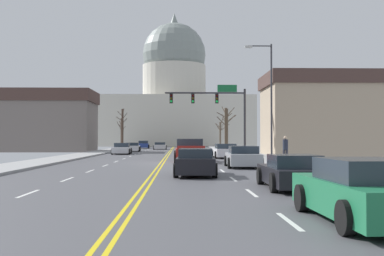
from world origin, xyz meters
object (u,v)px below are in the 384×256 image
(signal_gantry, at_px, (216,104))
(street_lamp_right, at_px, (268,92))
(sedan_oncoming_00, at_px, (122,149))
(sedan_oncoming_03, at_px, (143,145))
(sedan_near_02, at_px, (243,157))
(sedan_near_00, at_px, (225,151))
(pedestrian_00, at_px, (285,148))
(sedan_oncoming_01, at_px, (132,147))
(pickup_truck_near_01, at_px, (190,152))
(sedan_oncoming_02, at_px, (160,146))
(sedan_near_04, at_px, (292,173))
(sedan_near_05, at_px, (364,192))
(sedan_near_03, at_px, (195,163))

(signal_gantry, height_order, street_lamp_right, street_lamp_right)
(sedan_oncoming_00, xyz_separation_m, sedan_oncoming_03, (-0.01, 31.57, 0.04))
(sedan_near_02, bearing_deg, sedan_near_00, 89.16)
(street_lamp_right, xyz_separation_m, pedestrian_00, (0.13, -5.20, -4.13))
(street_lamp_right, xyz_separation_m, sedan_oncoming_01, (-13.03, 28.35, -4.68))
(pickup_truck_near_01, bearing_deg, sedan_near_00, 63.41)
(pickup_truck_near_01, xyz_separation_m, sedan_oncoming_02, (-3.83, 40.59, -0.21))
(sedan_near_04, relative_size, sedan_oncoming_03, 1.02)
(sedan_near_02, distance_m, pedestrian_00, 3.89)
(sedan_near_05, xyz_separation_m, pedestrian_00, (3.06, 21.14, 0.49))
(sedan_near_02, height_order, pedestrian_00, pedestrian_00)
(signal_gantry, distance_m, sedan_near_00, 6.50)
(sedan_oncoming_02, relative_size, sedan_oncoming_03, 0.97)
(sedan_near_04, bearing_deg, sedan_near_05, -90.65)
(sedan_near_03, distance_m, pedestrian_00, 10.62)
(street_lamp_right, distance_m, sedan_near_02, 9.32)
(sedan_near_00, bearing_deg, sedan_oncoming_00, 133.34)
(signal_gantry, distance_m, sedan_oncoming_02, 30.51)
(sedan_near_04, bearing_deg, sedan_near_02, 90.39)
(sedan_near_05, relative_size, pedestrian_00, 2.65)
(sedan_oncoming_01, bearing_deg, sedan_near_00, -65.50)
(street_lamp_right, bearing_deg, sedan_oncoming_00, 128.03)
(sedan_near_05, xyz_separation_m, sedan_oncoming_01, (-10.10, 54.68, -0.06))
(sedan_near_00, xyz_separation_m, sedan_near_02, (-0.19, -13.29, 0.00))
(pickup_truck_near_01, bearing_deg, street_lamp_right, 6.52)
(pickup_truck_near_01, distance_m, sedan_oncoming_02, 40.77)
(sedan_near_05, xyz_separation_m, sedan_oncoming_00, (-10.13, 43.03, -0.04))
(pickup_truck_near_01, xyz_separation_m, sedan_near_02, (3.03, -6.85, -0.15))
(sedan_near_03, distance_m, sedan_near_05, 12.85)
(pickup_truck_near_01, relative_size, sedan_oncoming_01, 1.24)
(pickup_truck_near_01, relative_size, sedan_near_03, 1.22)
(pedestrian_00, bearing_deg, sedan_near_00, 104.70)
(sedan_near_04, height_order, sedan_oncoming_01, sedan_near_04)
(signal_gantry, height_order, sedan_near_04, signal_gantry)
(sedan_near_03, bearing_deg, sedan_oncoming_00, 103.02)
(sedan_oncoming_01, bearing_deg, sedan_oncoming_03, 90.11)
(sedan_near_02, distance_m, sedan_oncoming_03, 56.72)
(pickup_truck_near_01, height_order, sedan_near_02, pickup_truck_near_01)
(sedan_near_03, height_order, sedan_near_05, sedan_near_05)
(sedan_near_04, bearing_deg, pedestrian_00, 78.35)
(sedan_near_00, xyz_separation_m, sedan_near_05, (-0.19, -32.10, 0.01))
(street_lamp_right, height_order, sedan_near_03, street_lamp_right)
(sedan_near_04, relative_size, sedan_oncoming_02, 1.05)
(street_lamp_right, height_order, sedan_near_05, street_lamp_right)
(sedan_near_03, height_order, sedan_oncoming_00, sedan_near_03)
(signal_gantry, bearing_deg, sedan_oncoming_03, 104.67)
(sedan_oncoming_01, bearing_deg, signal_gantry, -61.12)
(sedan_oncoming_01, relative_size, sedan_oncoming_02, 1.00)
(street_lamp_right, distance_m, sedan_near_03, 15.80)
(sedan_oncoming_02, bearing_deg, sedan_oncoming_00, -97.99)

